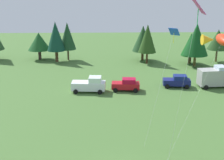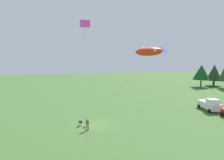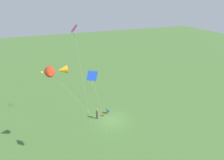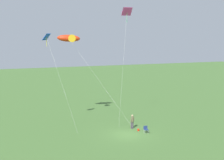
# 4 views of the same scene
# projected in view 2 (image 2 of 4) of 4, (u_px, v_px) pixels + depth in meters

# --- Properties ---
(ground_plane) EXTENTS (160.00, 160.00, 0.00)m
(ground_plane) POSITION_uv_depth(u_px,v_px,m) (95.00, 125.00, 32.70)
(ground_plane) COLOR #456C31
(person_kite_flyer) EXTENTS (0.40, 0.59, 1.74)m
(person_kite_flyer) POSITION_uv_depth(u_px,v_px,m) (87.00, 123.00, 30.34)
(person_kite_flyer) COLOR #45384B
(person_kite_flyer) RESTS_ON ground
(folding_chair) EXTENTS (0.54, 0.54, 0.82)m
(folding_chair) POSITION_uv_depth(u_px,v_px,m) (81.00, 123.00, 32.27)
(folding_chair) COLOR navy
(folding_chair) RESTS_ON ground
(backpack_on_grass) EXTENTS (0.38, 0.34, 0.22)m
(backpack_on_grass) POSITION_uv_depth(u_px,v_px,m) (84.00, 127.00, 31.40)
(backpack_on_grass) COLOR red
(backpack_on_grass) RESTS_ON ground
(truck_white_pickup) EXTENTS (5.13, 2.71, 2.34)m
(truck_white_pickup) POSITION_uv_depth(u_px,v_px,m) (210.00, 105.00, 40.74)
(truck_white_pickup) COLOR white
(truck_white_pickup) RESTS_ON ground
(kite_large_fish) EXTENTS (7.77, 7.87, 11.44)m
(kite_large_fish) POSITION_uv_depth(u_px,v_px,m) (148.00, 52.00, 23.83)
(kite_large_fish) COLOR red
(kite_large_fish) RESTS_ON ground
(kite_diamond_rainbow) EXTENTS (1.72, 2.21, 14.72)m
(kite_diamond_rainbow) POSITION_uv_depth(u_px,v_px,m) (85.00, 26.00, 26.02)
(kite_diamond_rainbow) COLOR #E0409B
(kite_diamond_rainbow) RESTS_ON ground
(kite_diamond_blue) EXTENTS (3.62, 3.44, 11.51)m
(kite_diamond_blue) POSITION_uv_depth(u_px,v_px,m) (163.00, 53.00, 27.81)
(kite_diamond_blue) COLOR blue
(kite_diamond_blue) RESTS_ON ground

